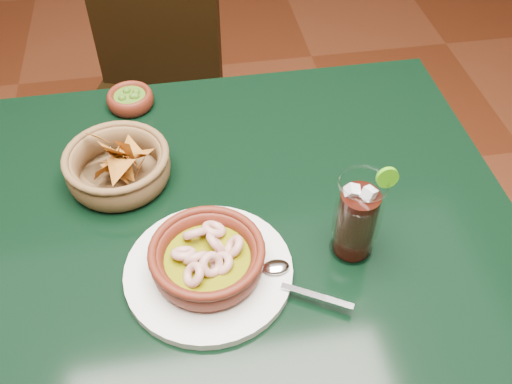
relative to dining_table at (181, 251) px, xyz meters
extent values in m
cube|color=black|center=(0.00, 0.00, 0.08)|extent=(1.20, 0.80, 0.04)
cylinder|color=black|center=(0.54, 0.34, -0.30)|extent=(0.06, 0.06, 0.71)
cube|color=black|center=(-0.08, 0.64, -0.22)|extent=(0.51, 0.51, 0.04)
cylinder|color=black|center=(-0.30, 0.54, -0.44)|extent=(0.03, 0.03, 0.43)
cylinder|color=black|center=(0.02, 0.42, -0.44)|extent=(0.03, 0.03, 0.43)
cylinder|color=black|center=(-0.18, 0.86, -0.44)|extent=(0.03, 0.03, 0.43)
cylinder|color=black|center=(0.14, 0.74, -0.44)|extent=(0.03, 0.03, 0.43)
cube|color=black|center=(-0.01, 0.81, 0.00)|extent=(0.36, 0.16, 0.42)
cylinder|color=silver|center=(0.04, -0.13, 0.11)|extent=(0.27, 0.27, 0.01)
cylinder|color=#4B170D|center=(0.04, -0.13, 0.12)|extent=(0.16, 0.16, 0.01)
torus|color=#4B170D|center=(0.04, -0.13, 0.14)|extent=(0.20, 0.20, 0.04)
torus|color=#4B170D|center=(0.04, -0.13, 0.16)|extent=(0.18, 0.18, 0.01)
cylinder|color=#5F6206|center=(0.04, -0.13, 0.14)|extent=(0.14, 0.14, 0.01)
torus|color=tan|center=(0.09, -0.12, 0.15)|extent=(0.05, 0.05, 0.04)
torus|color=tan|center=(0.06, -0.11, 0.15)|extent=(0.04, 0.05, 0.05)
torus|color=tan|center=(0.06, -0.08, 0.15)|extent=(0.05, 0.05, 0.04)
torus|color=tan|center=(0.03, -0.09, 0.15)|extent=(0.06, 0.05, 0.05)
torus|color=tan|center=(0.01, -0.12, 0.15)|extent=(0.06, 0.06, 0.04)
torus|color=tan|center=(0.03, -0.13, 0.15)|extent=(0.05, 0.04, 0.05)
torus|color=tan|center=(0.02, -0.17, 0.15)|extent=(0.04, 0.05, 0.05)
torus|color=tan|center=(0.05, -0.15, 0.15)|extent=(0.06, 0.05, 0.05)
torus|color=tan|center=(0.06, -0.15, 0.15)|extent=(0.05, 0.06, 0.04)
cube|color=silver|center=(0.20, -0.21, 0.12)|extent=(0.10, 0.07, 0.00)
ellipsoid|color=silver|center=(0.15, -0.15, 0.12)|extent=(0.04, 0.03, 0.01)
cylinder|color=brown|center=(-0.09, 0.11, 0.10)|extent=(0.16, 0.16, 0.01)
torus|color=brown|center=(-0.09, 0.11, 0.13)|extent=(0.22, 0.22, 0.06)
torus|color=brown|center=(-0.09, 0.11, 0.16)|extent=(0.19, 0.19, 0.01)
cone|color=#A8611C|center=(-0.06, 0.10, 0.13)|extent=(0.05, 0.07, 0.08)
cone|color=#A8611C|center=(-0.09, 0.07, 0.17)|extent=(0.08, 0.07, 0.05)
cone|color=#A8611C|center=(-0.05, 0.11, 0.16)|extent=(0.09, 0.08, 0.05)
cone|color=#A8611C|center=(-0.09, 0.11, 0.13)|extent=(0.10, 0.04, 0.09)
cone|color=#A8611C|center=(-0.07, 0.10, 0.18)|extent=(0.06, 0.08, 0.10)
cone|color=#A8611C|center=(-0.10, 0.11, 0.17)|extent=(0.06, 0.07, 0.07)
cone|color=#A8611C|center=(-0.09, 0.11, 0.16)|extent=(0.04, 0.09, 0.09)
cone|color=#A8611C|center=(-0.08, 0.10, 0.14)|extent=(0.08, 0.09, 0.07)
cone|color=#A8611C|center=(-0.12, 0.15, 0.17)|extent=(0.07, 0.07, 0.08)
cone|color=#A8611C|center=(-0.07, 0.13, 0.15)|extent=(0.07, 0.07, 0.05)
cone|color=#A8611C|center=(-0.09, 0.10, 0.18)|extent=(0.09, 0.06, 0.08)
cone|color=#A8611C|center=(-0.10, 0.11, 0.14)|extent=(0.09, 0.06, 0.06)
cone|color=#A8611C|center=(-0.12, 0.09, 0.15)|extent=(0.07, 0.07, 0.08)
cone|color=#A8611C|center=(-0.10, 0.11, 0.14)|extent=(0.08, 0.09, 0.04)
cone|color=#A8611C|center=(-0.09, 0.10, 0.14)|extent=(0.07, 0.07, 0.06)
cone|color=#A8611C|center=(-0.07, 0.10, 0.16)|extent=(0.05, 0.09, 0.09)
cylinder|color=#4B170D|center=(-0.07, 0.33, 0.10)|extent=(0.08, 0.08, 0.01)
torus|color=#4B170D|center=(-0.07, 0.33, 0.12)|extent=(0.12, 0.12, 0.04)
cylinder|color=#284D0E|center=(-0.07, 0.33, 0.12)|extent=(0.07, 0.07, 0.01)
sphere|color=#284D0E|center=(-0.09, 0.32, 0.13)|extent=(0.02, 0.02, 0.02)
sphere|color=#284D0E|center=(-0.08, 0.34, 0.13)|extent=(0.02, 0.02, 0.02)
sphere|color=#284D0E|center=(-0.06, 0.34, 0.13)|extent=(0.02, 0.02, 0.02)
sphere|color=#284D0E|center=(-0.06, 0.32, 0.13)|extent=(0.02, 0.02, 0.02)
sphere|color=#284D0E|center=(-0.06, 0.32, 0.13)|extent=(0.02, 0.02, 0.02)
cylinder|color=white|center=(0.29, -0.12, 0.10)|extent=(0.07, 0.07, 0.01)
torus|color=white|center=(0.29, -0.12, 0.18)|extent=(0.16, 0.16, 0.09)
cylinder|color=black|center=(0.29, -0.12, 0.17)|extent=(0.06, 0.06, 0.13)
cube|color=silver|center=(0.29, -0.12, 0.24)|extent=(0.03, 0.03, 0.02)
cube|color=silver|center=(0.28, -0.11, 0.21)|extent=(0.02, 0.02, 0.02)
cube|color=silver|center=(0.27, -0.11, 0.23)|extent=(0.03, 0.02, 0.03)
cube|color=silver|center=(0.28, -0.11, 0.21)|extent=(0.02, 0.03, 0.03)
torus|color=white|center=(0.29, -0.12, 0.26)|extent=(0.08, 0.08, 0.00)
cylinder|color=#398E0D|center=(0.32, -0.12, 0.26)|extent=(0.03, 0.01, 0.03)
cylinder|color=white|center=(-0.12, 0.14, 0.10)|extent=(0.09, 0.09, 0.01)
torus|color=white|center=(-0.12, 0.14, 0.11)|extent=(0.11, 0.11, 0.03)
camera|label=1|loc=(0.03, -0.67, 0.86)|focal=40.00mm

